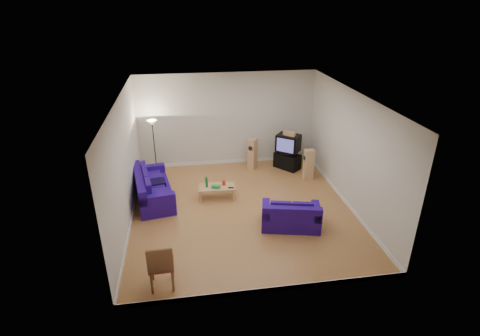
{
  "coord_description": "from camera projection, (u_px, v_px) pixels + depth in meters",
  "views": [
    {
      "loc": [
        -1.46,
        -8.88,
        5.45
      ],
      "look_at": [
        0.0,
        0.4,
        1.1
      ],
      "focal_mm": 28.0,
      "sensor_mm": 36.0,
      "label": 1
    }
  ],
  "objects": [
    {
      "name": "av_receiver",
      "position": [
        287.0,
        153.0,
        12.74
      ],
      "size": [
        0.56,
        0.53,
        0.1
      ],
      "primitive_type": "cube",
      "rotation": [
        0.0,
        0.0,
        -0.53
      ],
      "color": "black",
      "rests_on": "tv_stand"
    },
    {
      "name": "room",
      "position": [
        242.0,
        159.0,
        9.81
      ],
      "size": [
        6.01,
        6.51,
        3.21
      ],
      "color": "brown",
      "rests_on": "ground"
    },
    {
      "name": "speaker_left",
      "position": [
        252.0,
        154.0,
        12.76
      ],
      "size": [
        0.39,
        0.4,
        1.06
      ],
      "rotation": [
        0.0,
        0.0,
        -0.66
      ],
      "color": "tan",
      "rests_on": "ground"
    },
    {
      "name": "television",
      "position": [
        288.0,
        143.0,
        12.62
      ],
      "size": [
        0.92,
        0.89,
        0.57
      ],
      "rotation": [
        0.0,
        0.0,
        -0.66
      ],
      "color": "black",
      "rests_on": "av_receiver"
    },
    {
      "name": "sofa_loveseat",
      "position": [
        291.0,
        218.0,
        9.56
      ],
      "size": [
        1.62,
        1.14,
        0.74
      ],
      "rotation": [
        0.0,
        0.0,
        -0.23
      ],
      "color": "#220D63",
      "rests_on": "ground"
    },
    {
      "name": "speaker_right",
      "position": [
        309.0,
        164.0,
        12.01
      ],
      "size": [
        0.32,
        0.24,
        1.01
      ],
      "rotation": [
        0.0,
        0.0,
        -1.55
      ],
      "color": "tan",
      "rests_on": "ground"
    },
    {
      "name": "remote",
      "position": [
        231.0,
        188.0,
        10.81
      ],
      "size": [
        0.17,
        0.08,
        0.02
      ],
      "primitive_type": "cube",
      "rotation": [
        0.0,
        0.0,
        -0.19
      ],
      "color": "black",
      "rests_on": "coffee_table"
    },
    {
      "name": "bottle",
      "position": [
        207.0,
        182.0,
        10.81
      ],
      "size": [
        0.08,
        0.08,
        0.32
      ],
      "primitive_type": "cylinder",
      "rotation": [
        0.0,
        0.0,
        0.09
      ],
      "color": "#197233",
      "rests_on": "coffee_table"
    },
    {
      "name": "centre_speaker",
      "position": [
        289.0,
        133.0,
        12.43
      ],
      "size": [
        0.42,
        0.39,
        0.14
      ],
      "primitive_type": "cube",
      "rotation": [
        0.0,
        0.0,
        -0.72
      ],
      "color": "tan",
      "rests_on": "television"
    },
    {
      "name": "red_canister",
      "position": [
        224.0,
        183.0,
        10.95
      ],
      "size": [
        0.1,
        0.1,
        0.14
      ],
      "primitive_type": "cylinder",
      "rotation": [
        0.0,
        0.0,
        -0.02
      ],
      "color": "red",
      "rests_on": "coffee_table"
    },
    {
      "name": "tv_stand",
      "position": [
        287.0,
        161.0,
        12.88
      ],
      "size": [
        0.92,
        0.97,
        0.52
      ],
      "primitive_type": "cube",
      "rotation": [
        0.0,
        0.0,
        -0.88
      ],
      "color": "black",
      "rests_on": "ground"
    },
    {
      "name": "sofa_three_seat",
      "position": [
        152.0,
        190.0,
        10.84
      ],
      "size": [
        1.3,
        2.32,
        0.85
      ],
      "rotation": [
        0.0,
        0.0,
        -1.4
      ],
      "color": "#220D63",
      "rests_on": "ground"
    },
    {
      "name": "coffee_table",
      "position": [
        217.0,
        188.0,
        10.92
      ],
      "size": [
        1.08,
        0.58,
        0.38
      ],
      "rotation": [
        0.0,
        0.0,
        -0.05
      ],
      "color": "tan",
      "rests_on": "ground"
    },
    {
      "name": "dining_chair",
      "position": [
        161.0,
        265.0,
        7.42
      ],
      "size": [
        0.53,
        0.53,
        1.06
      ],
      "rotation": [
        0.0,
        0.0,
        0.04
      ],
      "color": "brown",
      "rests_on": "ground"
    },
    {
      "name": "floor_lamp",
      "position": [
        153.0,
        130.0,
        11.88
      ],
      "size": [
        0.32,
        0.32,
        1.88
      ],
      "color": "black",
      "rests_on": "ground"
    },
    {
      "name": "tissue_box",
      "position": [
        216.0,
        186.0,
        10.79
      ],
      "size": [
        0.27,
        0.19,
        0.1
      ],
      "primitive_type": "cube",
      "rotation": [
        0.0,
        0.0,
        -0.25
      ],
      "color": "green",
      "rests_on": "coffee_table"
    }
  ]
}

